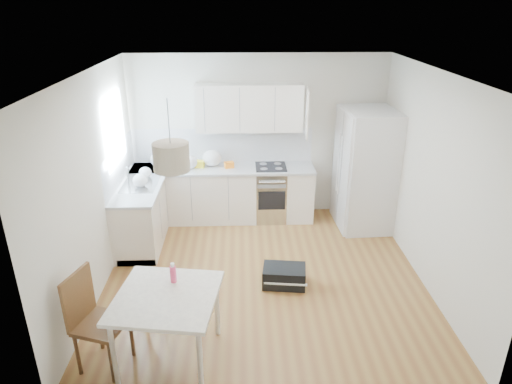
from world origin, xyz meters
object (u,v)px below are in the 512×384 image
refrigerator (366,170)px  dining_table (167,303)px  gym_bag (284,276)px  dining_chair (102,322)px

refrigerator → dining_table: refrigerator is taller
refrigerator → gym_bag: bearing=-133.1°
dining_chair → gym_bag: bearing=52.9°
dining_table → gym_bag: dining_table is taller
refrigerator → dining_table: size_ratio=1.72×
refrigerator → gym_bag: (-1.45, -1.71, -0.83)m
dining_chair → dining_table: bearing=24.4°
dining_table → dining_chair: (-0.64, -0.07, -0.16)m
refrigerator → dining_table: bearing=-135.3°
refrigerator → gym_bag: refrigerator is taller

